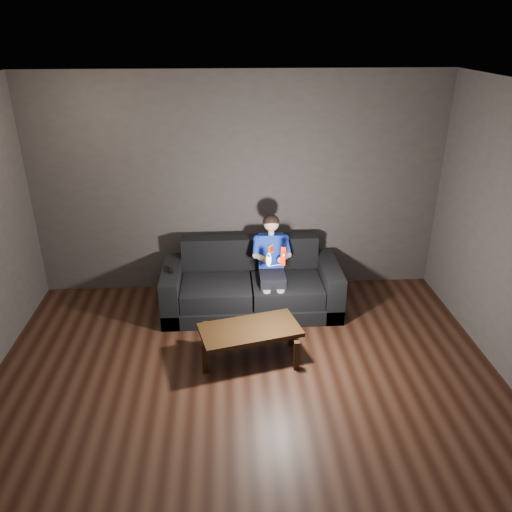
{
  "coord_description": "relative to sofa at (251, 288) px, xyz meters",
  "views": [
    {
      "loc": [
        -0.15,
        -3.36,
        3.14
      ],
      "look_at": [
        0.15,
        1.55,
        0.85
      ],
      "focal_mm": 35.0,
      "sensor_mm": 36.0,
      "label": 1
    }
  ],
  "objects": [
    {
      "name": "ceiling",
      "position": [
        -0.11,
        -1.89,
        2.44
      ],
      "size": [
        5.0,
        5.0,
        0.02
      ],
      "primitive_type": "cube",
      "color": "silver",
      "rests_on": "back_wall"
    },
    {
      "name": "sofa",
      "position": [
        0.0,
        0.0,
        0.0
      ],
      "size": [
        2.08,
        0.9,
        0.8
      ],
      "color": "black",
      "rests_on": "floor"
    },
    {
      "name": "child",
      "position": [
        0.24,
        -0.05,
        0.43
      ],
      "size": [
        0.44,
        0.54,
        1.09
      ],
      "color": "black",
      "rests_on": "sofa"
    },
    {
      "name": "wii_remote_black",
      "position": [
        -0.94,
        -0.08,
        0.32
      ],
      "size": [
        0.07,
        0.17,
        0.03
      ],
      "color": "black",
      "rests_on": "sofa"
    },
    {
      "name": "nunchuk_white",
      "position": [
        0.16,
        -0.47,
        0.6
      ],
      "size": [
        0.08,
        0.11,
        0.16
      ],
      "color": "white",
      "rests_on": "child"
    },
    {
      "name": "floor",
      "position": [
        -0.11,
        -1.89,
        -0.26
      ],
      "size": [
        5.0,
        5.0,
        0.0
      ],
      "primitive_type": "plane",
      "color": "black",
      "rests_on": "ground"
    },
    {
      "name": "back_wall",
      "position": [
        -0.11,
        0.61,
        1.09
      ],
      "size": [
        5.0,
        0.04,
        2.7
      ],
      "primitive_type": "cube",
      "color": "#3B3433",
      "rests_on": "ground"
    },
    {
      "name": "wii_remote_red",
      "position": [
        0.32,
        -0.47,
        0.64
      ],
      "size": [
        0.07,
        0.08,
        0.21
      ],
      "color": "red",
      "rests_on": "child"
    },
    {
      "name": "coffee_table",
      "position": [
        -0.07,
        -1.02,
        0.05
      ],
      "size": [
        1.09,
        0.72,
        0.36
      ],
      "color": "black",
      "rests_on": "floor"
    }
  ]
}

